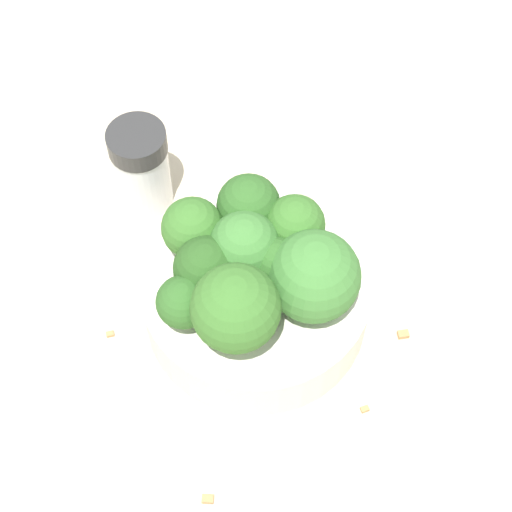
% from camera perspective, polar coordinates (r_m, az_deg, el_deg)
% --- Properties ---
extents(ground_plane, '(3.00, 3.00, 0.00)m').
position_cam_1_polar(ground_plane, '(0.60, 0.00, -3.78)').
color(ground_plane, beige).
extents(bowl, '(0.15, 0.15, 0.04)m').
position_cam_1_polar(bowl, '(0.58, 0.00, -2.78)').
color(bowl, silver).
rests_on(bowl, ground_plane).
extents(broccoli_floret_0, '(0.03, 0.03, 0.05)m').
position_cam_1_polar(broccoli_floret_0, '(0.53, 1.31, -0.60)').
color(broccoli_floret_0, '#7A9E5B').
rests_on(broccoli_floret_0, bowl).
extents(broccoli_floret_1, '(0.04, 0.04, 0.05)m').
position_cam_1_polar(broccoli_floret_1, '(0.53, -3.36, -0.89)').
color(broccoli_floret_1, '#84AD66').
rests_on(broccoli_floret_1, bowl).
extents(broccoli_floret_2, '(0.05, 0.05, 0.06)m').
position_cam_1_polar(broccoli_floret_2, '(0.51, -1.37, -3.57)').
color(broccoli_floret_2, '#8EB770').
rests_on(broccoli_floret_2, bowl).
extents(broccoli_floret_3, '(0.04, 0.04, 0.05)m').
position_cam_1_polar(broccoli_floret_3, '(0.55, -0.50, 3.33)').
color(broccoli_floret_3, '#84AD66').
rests_on(broccoli_floret_3, bowl).
extents(broccoli_floret_4, '(0.05, 0.05, 0.05)m').
position_cam_1_polar(broccoli_floret_4, '(0.54, -0.87, 0.45)').
color(broccoli_floret_4, '#84AD66').
rests_on(broccoli_floret_4, bowl).
extents(broccoli_floret_5, '(0.03, 0.03, 0.04)m').
position_cam_1_polar(broccoli_floret_5, '(0.53, -4.89, -3.14)').
color(broccoli_floret_5, '#8EB770').
rests_on(broccoli_floret_5, bowl).
extents(broccoli_floret_6, '(0.06, 0.06, 0.06)m').
position_cam_1_polar(broccoli_floret_6, '(0.53, 3.87, -1.40)').
color(broccoli_floret_6, '#8EB770').
rests_on(broccoli_floret_6, bowl).
extents(broccoli_floret_7, '(0.04, 0.04, 0.05)m').
position_cam_1_polar(broccoli_floret_7, '(0.55, -4.24, 1.78)').
color(broccoli_floret_7, '#84AD66').
rests_on(broccoli_floret_7, bowl).
extents(broccoli_floret_8, '(0.04, 0.04, 0.05)m').
position_cam_1_polar(broccoli_floret_8, '(0.55, 2.40, 2.19)').
color(broccoli_floret_8, '#7A9E5B').
rests_on(broccoli_floret_8, bowl).
extents(pepper_shaker, '(0.04, 0.04, 0.07)m').
position_cam_1_polar(pepper_shaker, '(0.62, -7.64, 5.91)').
color(pepper_shaker, silver).
rests_on(pepper_shaker, ground_plane).
extents(almond_crumb_0, '(0.01, 0.01, 0.01)m').
position_cam_1_polar(almond_crumb_0, '(0.59, -9.72, -5.10)').
color(almond_crumb_0, '#AD7F4C').
rests_on(almond_crumb_0, ground_plane).
extents(almond_crumb_1, '(0.01, 0.01, 0.01)m').
position_cam_1_polar(almond_crumb_1, '(0.59, 9.81, -5.09)').
color(almond_crumb_1, '#AD7F4C').
rests_on(almond_crumb_1, ground_plane).
extents(almond_crumb_2, '(0.01, 0.01, 0.01)m').
position_cam_1_polar(almond_crumb_2, '(0.57, 6.95, -10.36)').
color(almond_crumb_2, '#AD7F4C').
rests_on(almond_crumb_2, ground_plane).
extents(almond_crumb_3, '(0.01, 0.01, 0.01)m').
position_cam_1_polar(almond_crumb_3, '(0.54, -3.25, -15.83)').
color(almond_crumb_3, '#AD7F4C').
rests_on(almond_crumb_3, ground_plane).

